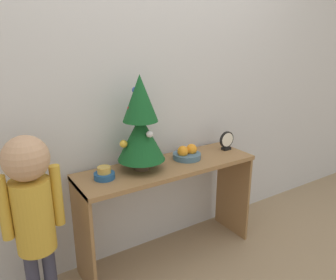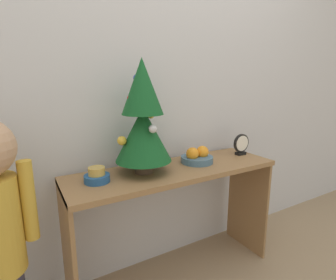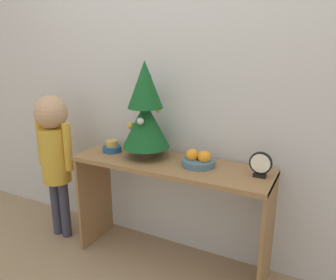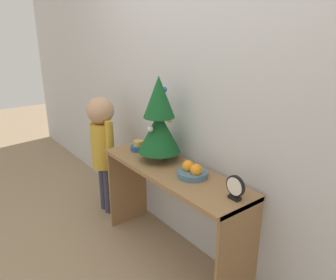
% 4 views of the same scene
% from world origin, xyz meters
% --- Properties ---
extents(back_wall, '(7.00, 0.05, 2.50)m').
position_xyz_m(back_wall, '(0.00, 0.44, 1.25)').
color(back_wall, silver).
rests_on(back_wall, ground_plane).
extents(console_table, '(1.28, 0.40, 0.73)m').
position_xyz_m(console_table, '(0.00, 0.20, 0.57)').
color(console_table, olive).
rests_on(console_table, ground_plane).
extents(mini_tree, '(0.31, 0.31, 0.63)m').
position_xyz_m(mini_tree, '(-0.19, 0.23, 1.03)').
color(mini_tree, '#4C3828').
rests_on(mini_tree, console_table).
extents(fruit_bowl, '(0.20, 0.20, 0.10)m').
position_xyz_m(fruit_bowl, '(0.18, 0.23, 0.76)').
color(fruit_bowl, '#476B84').
rests_on(fruit_bowl, console_table).
extents(singing_bowl, '(0.13, 0.13, 0.08)m').
position_xyz_m(singing_bowl, '(-0.46, 0.21, 0.76)').
color(singing_bowl, '#235189').
rests_on(singing_bowl, console_table).
extents(desk_clock, '(0.13, 0.04, 0.15)m').
position_xyz_m(desk_clock, '(0.55, 0.22, 0.80)').
color(desk_clock, black).
rests_on(desk_clock, console_table).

